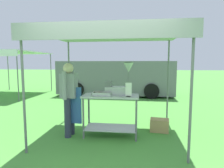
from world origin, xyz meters
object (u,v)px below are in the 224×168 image
at_px(supply_crate, 159,125).
at_px(neighbour_tent, 10,53).
at_px(donut_fryer, 120,85).
at_px(van_grey, 116,77).
at_px(donut_cart, 111,108).
at_px(menu_sign, 128,91).
at_px(stall_canopy, 111,36).
at_px(donut_tray, 102,94).
at_px(vendor, 69,96).

xyz_separation_m(supply_crate, neighbour_tent, (-6.80, 4.49, 1.95)).
bearing_deg(donut_fryer, van_grey, 96.88).
xyz_separation_m(donut_cart, neighbour_tent, (-5.69, 4.91, 1.46)).
bearing_deg(menu_sign, neighbour_tent, 140.17).
height_order(stall_canopy, menu_sign, stall_canopy).
bearing_deg(donut_cart, supply_crate, 21.03).
distance_m(menu_sign, supply_crate, 1.28).
bearing_deg(supply_crate, van_grey, 106.80).
bearing_deg(van_grey, donut_tray, -87.00).
relative_size(donut_cart, menu_sign, 4.15).
bearing_deg(supply_crate, donut_tray, -159.92).
relative_size(vendor, supply_crate, 3.51).
distance_m(vendor, supply_crate, 2.20).
height_order(vendor, van_grey, van_grey).
bearing_deg(supply_crate, donut_fryer, -158.66).
relative_size(donut_fryer, supply_crate, 1.57).
distance_m(menu_sign, vendor, 1.30).
distance_m(vendor, neighbour_tent, 7.04).
relative_size(donut_cart, vendor, 0.75).
xyz_separation_m(donut_tray, neighbour_tent, (-5.51, 4.96, 1.16)).
distance_m(donut_cart, donut_tray, 0.35).
xyz_separation_m(donut_tray, van_grey, (-0.30, 5.73, -0.06)).
xyz_separation_m(stall_canopy, donut_tray, (-0.19, -0.14, -1.25)).
bearing_deg(donut_cart, donut_tray, -165.76).
relative_size(donut_cart, donut_fryer, 1.68).
bearing_deg(supply_crate, menu_sign, -140.69).
xyz_separation_m(stall_canopy, vendor, (-0.90, -0.20, -1.28)).
height_order(donut_fryer, neighbour_tent, neighbour_tent).
distance_m(stall_canopy, van_grey, 5.76).
distance_m(donut_tray, vendor, 0.72).
xyz_separation_m(donut_fryer, menu_sign, (0.20, -0.23, -0.10)).
height_order(donut_tray, donut_fryer, donut_fryer).
height_order(stall_canopy, supply_crate, stall_canopy).
xyz_separation_m(stall_canopy, donut_cart, (-0.00, -0.10, -1.55)).
distance_m(menu_sign, neighbour_tent, 7.99).
distance_m(supply_crate, van_grey, 5.54).
bearing_deg(donut_tray, van_grey, 93.00).
bearing_deg(donut_tray, menu_sign, -11.03).
bearing_deg(van_grey, supply_crate, -73.20).
relative_size(donut_tray, menu_sign, 1.40).
relative_size(donut_cart, supply_crate, 2.64).
height_order(donut_cart, supply_crate, donut_cart).
relative_size(donut_cart, neighbour_tent, 0.36).
bearing_deg(donut_cart, neighbour_tent, 139.21).
distance_m(donut_fryer, supply_crate, 1.39).
distance_m(stall_canopy, menu_sign, 1.23).
relative_size(stall_canopy, vendor, 1.87).
height_order(vendor, supply_crate, vendor).
relative_size(vendor, van_grey, 0.28).
height_order(stall_canopy, donut_fryer, stall_canopy).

